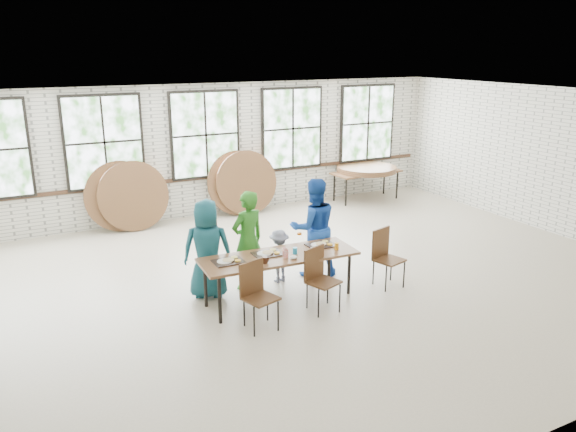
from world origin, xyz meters
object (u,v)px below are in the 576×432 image
(chair_near_right, at_px, (319,274))
(dining_table, at_px, (279,258))
(storage_table, at_px, (366,173))
(chair_near_left, at_px, (256,289))

(chair_near_right, bearing_deg, dining_table, 107.10)
(dining_table, height_order, storage_table, same)
(dining_table, relative_size, storage_table, 1.32)
(chair_near_left, relative_size, chair_near_right, 1.00)
(dining_table, distance_m, storage_table, 6.35)
(dining_table, height_order, chair_near_left, chair_near_left)
(chair_near_left, xyz_separation_m, chair_near_right, (1.05, 0.09, 0.00))
(dining_table, distance_m, chair_near_left, 0.91)
(dining_table, bearing_deg, storage_table, 46.03)
(chair_near_left, height_order, storage_table, chair_near_left)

